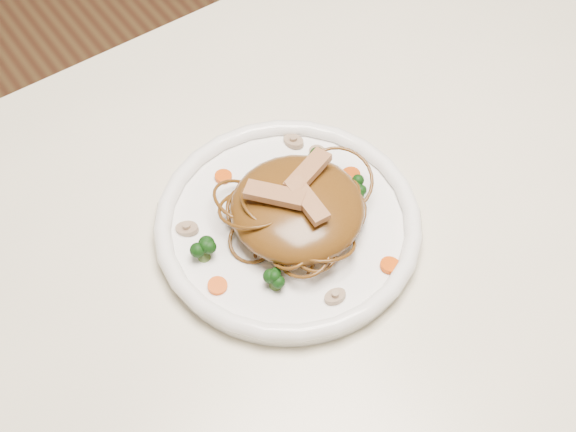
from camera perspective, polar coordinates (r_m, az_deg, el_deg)
table at (r=1.00m, az=5.07°, el=-2.43°), size 1.20×0.80×0.75m
plate at (r=0.89m, az=0.00°, el=-0.83°), size 0.38×0.38×0.02m
noodle_mound at (r=0.86m, az=0.67°, el=0.56°), size 0.19×0.19×0.05m
chicken_a at (r=0.85m, az=1.43°, el=3.21°), size 0.07×0.04×0.01m
chicken_b at (r=0.83m, az=-0.96°, el=1.54°), size 0.06×0.06×0.01m
chicken_c at (r=0.83m, az=1.36°, el=1.13°), size 0.02×0.06×0.01m
broccoli_0 at (r=0.93m, az=1.94°, el=4.31°), size 0.03×0.03×0.03m
broccoli_1 at (r=0.85m, az=-6.09°, el=-2.42°), size 0.03×0.03×0.03m
broccoli_2 at (r=0.83m, az=-0.90°, el=-4.50°), size 0.03×0.03×0.03m
broccoli_3 at (r=0.90m, az=4.91°, el=1.98°), size 0.03×0.03×0.03m
carrot_0 at (r=0.93m, az=0.03°, el=3.67°), size 0.02×0.02×0.00m
carrot_1 at (r=0.84m, az=-5.06°, el=-4.99°), size 0.03×0.03×0.00m
carrot_2 at (r=0.92m, az=4.51°, el=2.90°), size 0.03×0.03×0.00m
carrot_3 at (r=0.92m, az=-4.65°, el=2.82°), size 0.02×0.02×0.00m
carrot_4 at (r=0.86m, az=7.30°, el=-3.51°), size 0.02×0.02×0.00m
mushroom_0 at (r=0.83m, az=3.39°, el=-5.77°), size 0.03×0.03×0.01m
mushroom_1 at (r=0.94m, az=2.19°, el=4.46°), size 0.03×0.03×0.01m
mushroom_2 at (r=0.88m, az=-7.22°, el=-0.90°), size 0.04×0.04×0.01m
mushroom_3 at (r=0.95m, az=0.40°, el=5.36°), size 0.03×0.03×0.01m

